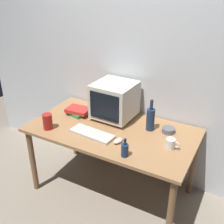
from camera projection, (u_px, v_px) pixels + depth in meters
name	position (u px, v px, depth m)	size (l,w,h in m)	color
ground_plane	(112.00, 190.00, 2.92)	(6.00, 6.00, 0.00)	gray
back_wall	(135.00, 64.00, 2.73)	(4.00, 0.08, 2.50)	silver
desk	(112.00, 137.00, 2.62)	(1.57, 0.84, 0.75)	#9E7047
crt_monitor	(115.00, 100.00, 2.69)	(0.40, 0.40, 0.37)	beige
keyboard	(92.00, 134.00, 2.48)	(0.42, 0.15, 0.02)	beige
computer_mouse	(118.00, 141.00, 2.36)	(0.06, 0.10, 0.04)	beige
bottle_tall	(151.00, 119.00, 2.52)	(0.08, 0.08, 0.31)	navy
bottle_short	(125.00, 150.00, 2.17)	(0.06, 0.06, 0.17)	navy
book_stack	(78.00, 111.00, 2.83)	(0.24, 0.20, 0.07)	#33894C
mug	(171.00, 144.00, 2.27)	(0.12, 0.08, 0.09)	white
cd_spindle	(168.00, 130.00, 2.52)	(0.12, 0.12, 0.04)	#595B66
metal_canister	(48.00, 122.00, 2.55)	(0.09, 0.09, 0.15)	#A51E19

